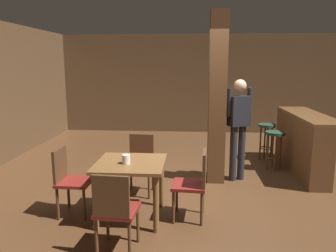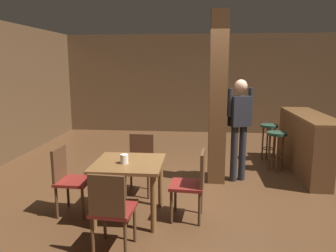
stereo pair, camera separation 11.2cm
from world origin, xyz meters
TOP-DOWN VIEW (x-y plane):
  - ground_plane at (0.00, 0.00)m, footprint 10.80×10.80m
  - wall_back at (0.00, 4.50)m, footprint 8.00×0.10m
  - pillar at (0.20, 0.35)m, footprint 0.28×0.28m
  - dining_table at (-0.98, -1.09)m, footprint 0.86×0.86m
  - chair_east at (-0.16, -1.07)m, footprint 0.45×0.45m
  - chair_west at (-1.80, -1.06)m, footprint 0.43×0.43m
  - chair_south at (-0.99, -1.93)m, footprint 0.45×0.45m
  - chair_north at (-0.99, -0.23)m, footprint 0.44×0.44m
  - napkin_cup at (-1.02, -1.16)m, footprint 0.10×0.10m
  - standing_person at (0.57, 0.43)m, footprint 0.46×0.32m
  - bar_counter at (1.81, 0.99)m, footprint 0.56×2.13m
  - bar_stool_near at (1.33, 1.01)m, footprint 0.36×0.36m
  - bar_stool_mid at (1.32, 1.67)m, footprint 0.35×0.35m

SIDE VIEW (x-z plane):
  - ground_plane at x=0.00m, z-range 0.00..0.00m
  - chair_east at x=-0.16m, z-range 0.06..0.95m
  - chair_west at x=-1.80m, z-range 0.06..0.95m
  - chair_south at x=-0.99m, z-range 0.06..0.95m
  - chair_north at x=-0.99m, z-range 0.06..0.95m
  - bar_counter at x=1.81m, z-range 0.01..1.08m
  - bar_stool_near at x=1.33m, z-range 0.19..0.93m
  - bar_stool_mid at x=1.32m, z-range 0.19..0.94m
  - dining_table at x=-0.98m, z-range 0.24..0.98m
  - napkin_cup at x=-1.02m, z-range 0.75..0.86m
  - standing_person at x=0.57m, z-range 0.14..1.86m
  - wall_back at x=0.00m, z-range 0.00..2.80m
  - pillar at x=0.20m, z-range 0.00..2.80m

